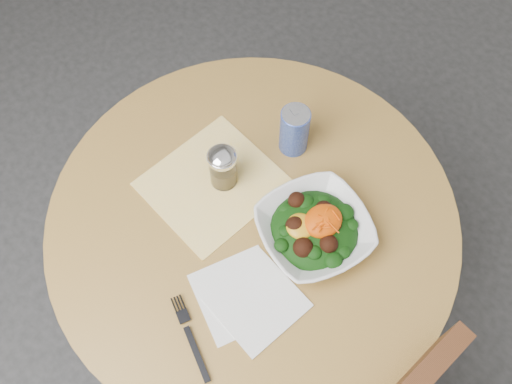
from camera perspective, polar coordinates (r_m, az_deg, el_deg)
ground at (r=1.94m, az=-0.22°, el=-12.05°), size 6.00×6.00×0.00m
table at (r=1.42m, az=-0.29°, el=-5.94°), size 0.90×0.90×0.75m
cloth_napkin at (r=1.28m, az=-4.34°, el=0.86°), size 0.29×0.27×0.00m
paper_napkins at (r=1.17m, az=-0.84°, el=-10.54°), size 0.20×0.22×0.00m
salad_bowl at (r=1.20m, az=5.85°, el=-3.70°), size 0.27×0.27×0.09m
fork at (r=1.15m, az=-6.64°, el=-14.01°), size 0.06×0.18×0.00m
spice_shaker at (r=1.23m, az=-3.34°, el=2.46°), size 0.06×0.06×0.11m
beverage_can at (r=1.28m, az=3.86°, el=6.18°), size 0.07×0.07×0.13m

